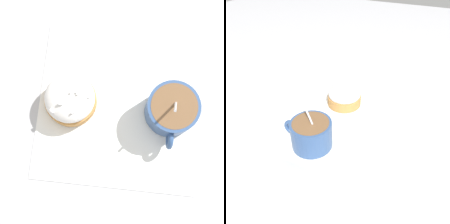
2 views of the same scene
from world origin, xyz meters
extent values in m
plane|color=#B2B2B7|center=(0.00, 0.00, 0.00)|extent=(3.00, 3.00, 0.00)
cube|color=white|center=(0.00, 0.00, 0.00)|extent=(0.30, 0.29, 0.00)
cylinder|color=#335184|center=(-0.08, -0.01, 0.03)|extent=(0.08, 0.08, 0.06)
cylinder|color=brown|center=(-0.08, -0.01, 0.06)|extent=(0.07, 0.07, 0.01)
torus|color=#335184|center=(-0.09, 0.04, 0.03)|extent=(0.01, 0.04, 0.04)
ellipsoid|color=silver|center=(-0.08, 0.02, 0.01)|extent=(0.02, 0.03, 0.01)
cylinder|color=silver|center=(-0.09, -0.01, 0.06)|extent=(0.01, 0.05, 0.09)
cylinder|color=#C18442|center=(0.08, 0.01, 0.01)|extent=(0.09, 0.09, 0.02)
ellipsoid|color=white|center=(0.08, 0.01, 0.03)|extent=(0.08, 0.08, 0.04)
cube|color=white|center=(0.11, 0.03, 0.05)|extent=(0.01, 0.01, 0.00)
cube|color=white|center=(0.09, 0.02, 0.06)|extent=(0.01, 0.00, 0.00)
cube|color=white|center=(0.07, 0.03, 0.05)|extent=(0.01, 0.01, 0.00)
cube|color=white|center=(0.07, 0.00, 0.06)|extent=(0.01, 0.01, 0.00)
cube|color=white|center=(0.08, 0.00, 0.06)|extent=(0.01, 0.01, 0.00)
cube|color=white|center=(0.05, 0.00, 0.05)|extent=(0.01, 0.01, 0.00)
camera|label=1|loc=(-0.01, 0.12, 0.63)|focal=60.00mm
camera|label=2|loc=(-0.35, -0.21, 0.34)|focal=35.00mm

